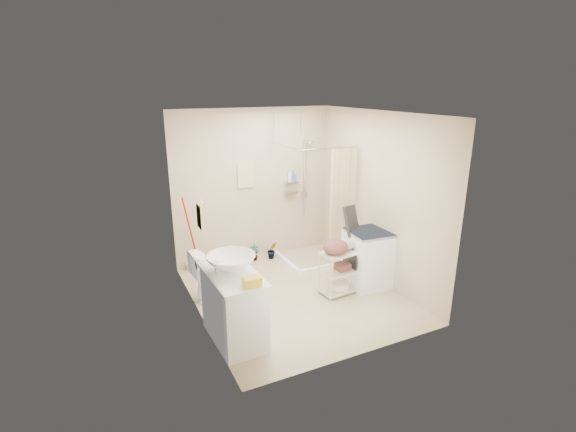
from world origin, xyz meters
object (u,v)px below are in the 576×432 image
object	(u,v)px
laundry_rack	(340,268)
washing_machine	(368,258)
vanity	(234,307)
toilet	(217,273)

from	to	relation	value
laundry_rack	washing_machine	bearing A→B (deg)	-0.30
vanity	toilet	distance (m)	1.12
toilet	laundry_rack	size ratio (longest dim) A/B	0.94
laundry_rack	vanity	bearing A→B (deg)	-171.04
vanity	toilet	xyz separation A→B (m)	(0.12, 1.11, -0.06)
vanity	washing_machine	world-z (taller)	washing_machine
washing_machine	laundry_rack	world-z (taller)	washing_machine
washing_machine	toilet	bearing A→B (deg)	168.17
vanity	laundry_rack	distance (m)	1.83
washing_machine	laundry_rack	distance (m)	0.53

